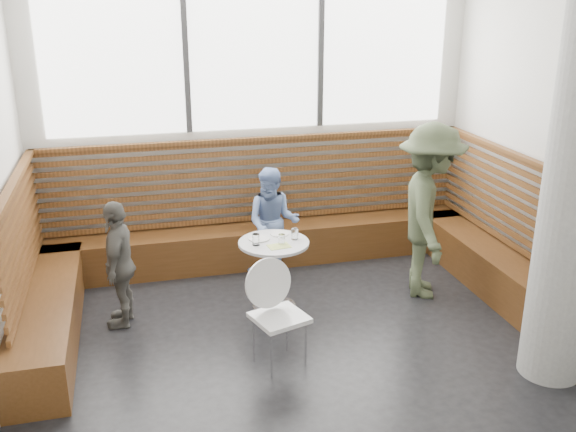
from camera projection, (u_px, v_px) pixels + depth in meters
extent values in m
cube|color=silver|center=(320.00, 185.00, 4.98)|extent=(5.00, 5.00, 3.20)
cube|color=black|center=(317.00, 363.00, 5.51)|extent=(5.00, 5.00, 0.01)
cube|color=white|center=(255.00, 54.00, 6.99)|extent=(4.50, 0.02, 1.65)
cube|color=#3F3F42|center=(186.00, 55.00, 6.80)|extent=(0.06, 0.04, 1.65)
cube|color=#3F3F42|center=(321.00, 52.00, 7.15)|extent=(0.06, 0.04, 1.65)
cube|color=#4B2B12|center=(262.00, 244.00, 7.50)|extent=(5.00, 0.50, 0.45)
cube|color=#4B2B12|center=(51.00, 304.00, 6.06)|extent=(0.50, 2.50, 0.45)
cube|color=#4B2B12|center=(479.00, 258.00, 7.10)|extent=(0.50, 2.50, 0.45)
cube|color=#502E14|center=(258.00, 181.00, 7.41)|extent=(4.88, 0.08, 0.98)
cube|color=#502E14|center=(21.00, 234.00, 5.78)|extent=(0.08, 2.38, 0.98)
cube|color=#502E14|center=(500.00, 195.00, 6.90)|extent=(0.08, 2.38, 0.98)
cylinder|color=gray|center=(576.00, 189.00, 4.86)|extent=(0.50, 0.50, 3.20)
cylinder|color=silver|center=(274.00, 306.00, 6.48)|extent=(0.44, 0.44, 0.02)
cylinder|color=silver|center=(274.00, 275.00, 6.37)|extent=(0.06, 0.06, 0.68)
cylinder|color=#B7B7BA|center=(274.00, 243.00, 6.25)|extent=(0.69, 0.69, 0.03)
cube|color=white|center=(279.00, 318.00, 5.35)|extent=(0.42, 0.40, 0.04)
cylinder|color=white|center=(274.00, 282.00, 5.43)|extent=(0.44, 0.10, 0.43)
cylinder|color=silver|center=(264.00, 354.00, 5.26)|extent=(0.02, 0.02, 0.43)
cylinder|color=silver|center=(303.00, 348.00, 5.33)|extent=(0.02, 0.02, 0.43)
cylinder|color=silver|center=(257.00, 336.00, 5.53)|extent=(0.02, 0.02, 0.43)
cylinder|color=silver|center=(294.00, 331.00, 5.61)|extent=(0.02, 0.02, 0.43)
imported|color=#444F35|center=(429.00, 211.00, 6.51)|extent=(1.05, 1.33, 1.81)
imported|color=#7793CF|center=(273.00, 222.00, 7.05)|extent=(0.72, 0.64, 1.23)
imported|color=#595751|center=(120.00, 264.00, 5.99)|extent=(0.45, 0.77, 1.23)
cylinder|color=white|center=(259.00, 239.00, 6.31)|extent=(0.21, 0.21, 0.01)
cylinder|color=white|center=(279.00, 234.00, 6.43)|extent=(0.18, 0.18, 0.01)
cylinder|color=white|center=(256.00, 240.00, 6.15)|extent=(0.07, 0.07, 0.11)
cylinder|color=white|center=(282.00, 239.00, 6.16)|extent=(0.07, 0.07, 0.10)
cylinder|color=white|center=(295.00, 234.00, 6.29)|extent=(0.07, 0.07, 0.11)
cube|color=#A5C64C|center=(279.00, 246.00, 6.13)|extent=(0.23, 0.17, 0.00)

